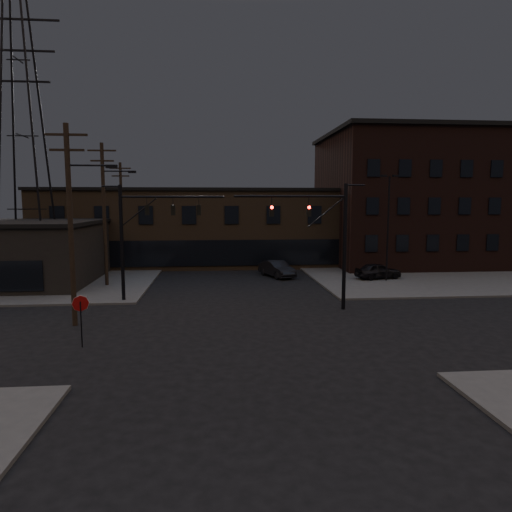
# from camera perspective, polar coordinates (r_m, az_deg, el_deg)

# --- Properties ---
(ground) EXTENTS (140.00, 140.00, 0.00)m
(ground) POSITION_cam_1_polar(r_m,az_deg,el_deg) (24.62, -1.07, -9.37)
(ground) COLOR black
(ground) RESTS_ON ground
(sidewalk_ne) EXTENTS (30.00, 30.00, 0.15)m
(sidewalk_ne) POSITION_cam_1_polar(r_m,az_deg,el_deg) (51.82, 22.08, -1.28)
(sidewalk_ne) COLOR #474744
(sidewalk_ne) RESTS_ON ground
(sidewalk_nw) EXTENTS (30.00, 30.00, 0.15)m
(sidewalk_nw) POSITION_cam_1_polar(r_m,az_deg,el_deg) (50.37, -28.92, -1.84)
(sidewalk_nw) COLOR #474744
(sidewalk_nw) RESTS_ON ground
(building_row) EXTENTS (40.00, 12.00, 8.00)m
(building_row) POSITION_cam_1_polar(r_m,az_deg,el_deg) (51.70, -3.31, 3.55)
(building_row) COLOR #4B3A28
(building_row) RESTS_ON ground
(building_right) EXTENTS (22.00, 16.00, 14.00)m
(building_right) POSITION_cam_1_polar(r_m,az_deg,el_deg) (54.96, 20.48, 6.46)
(building_right) COLOR black
(building_right) RESTS_ON ground
(traffic_signal_near) EXTENTS (7.12, 0.24, 8.00)m
(traffic_signal_near) POSITION_cam_1_polar(r_m,az_deg,el_deg) (29.03, 8.88, 2.90)
(traffic_signal_near) COLOR black
(traffic_signal_near) RESTS_ON ground
(traffic_signal_far) EXTENTS (7.12, 0.24, 8.00)m
(traffic_signal_far) POSITION_cam_1_polar(r_m,az_deg,el_deg) (32.05, -14.23, 3.27)
(traffic_signal_far) COLOR black
(traffic_signal_far) RESTS_ON ground
(stop_sign) EXTENTS (0.72, 0.33, 2.48)m
(stop_sign) POSITION_cam_1_polar(r_m,az_deg,el_deg) (23.06, -21.07, -6.19)
(stop_sign) COLOR black
(stop_sign) RESTS_ON ground
(utility_pole_near) EXTENTS (3.70, 0.28, 11.00)m
(utility_pole_near) POSITION_cam_1_polar(r_m,az_deg,el_deg) (26.76, -22.07, 4.19)
(utility_pole_near) COLOR black
(utility_pole_near) RESTS_ON ground
(utility_pole_mid) EXTENTS (3.70, 0.28, 11.50)m
(utility_pole_mid) POSITION_cam_1_polar(r_m,az_deg,el_deg) (38.61, -18.36, 5.33)
(utility_pole_mid) COLOR black
(utility_pole_mid) RESTS_ON ground
(utility_pole_far) EXTENTS (2.20, 0.28, 11.00)m
(utility_pole_far) POSITION_cam_1_polar(r_m,az_deg,el_deg) (50.57, -16.44, 5.25)
(utility_pole_far) COLOR black
(utility_pole_far) RESTS_ON ground
(transmission_tower) EXTENTS (7.00, 7.00, 25.00)m
(transmission_tower) POSITION_cam_1_polar(r_m,az_deg,el_deg) (45.05, -27.14, 13.22)
(transmission_tower) COLOR black
(transmission_tower) RESTS_ON ground
(lot_light_a) EXTENTS (1.50, 0.28, 9.14)m
(lot_light_a) POSITION_cam_1_polar(r_m,az_deg,el_deg) (40.39, 16.20, 4.58)
(lot_light_a) COLOR black
(lot_light_a) RESTS_ON ground
(lot_light_b) EXTENTS (1.50, 0.28, 9.14)m
(lot_light_b) POSITION_cam_1_polar(r_m,az_deg,el_deg) (47.37, 20.79, 4.68)
(lot_light_b) COLOR black
(lot_light_b) RESTS_ON ground
(parked_car_lot_a) EXTENTS (4.35, 2.47, 1.39)m
(parked_car_lot_a) POSITION_cam_1_polar(r_m,az_deg,el_deg) (41.55, 15.01, -1.80)
(parked_car_lot_a) COLOR black
(parked_car_lot_a) RESTS_ON sidewalk_ne
(parked_car_lot_b) EXTENTS (5.51, 3.84, 1.48)m
(parked_car_lot_b) POSITION_cam_1_polar(r_m,az_deg,el_deg) (48.92, 13.76, -0.46)
(parked_car_lot_b) COLOR #A3A3A5
(parked_car_lot_b) RESTS_ON sidewalk_ne
(car_crossing) EXTENTS (3.16, 4.85, 1.51)m
(car_crossing) POSITION_cam_1_polar(r_m,az_deg,el_deg) (42.04, 2.62, -1.60)
(car_crossing) COLOR black
(car_crossing) RESTS_ON ground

